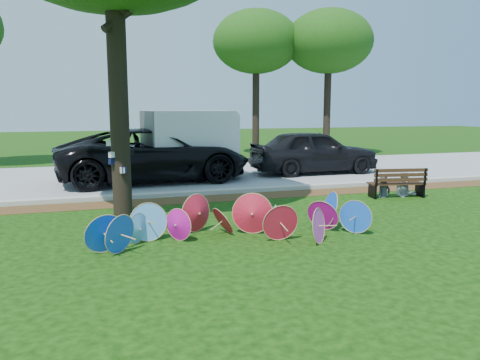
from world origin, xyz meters
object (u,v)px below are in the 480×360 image
object	(u,v)px
parasol_pile	(237,219)
black_van	(154,155)
dark_pickup	(314,152)
park_bench	(396,182)
person_right	(406,173)
cargo_trailer	(190,141)
person_left	(385,176)

from	to	relation	value
parasol_pile	black_van	size ratio (longest dim) A/B	0.86
parasol_pile	dark_pickup	bearing A→B (deg)	55.09
parasol_pile	park_bench	bearing A→B (deg)	25.96
black_van	dark_pickup	xyz separation A→B (m)	(6.09, 0.22, -0.07)
black_van	park_bench	size ratio (longest dim) A/B	4.07
black_van	person_right	size ratio (longest dim) A/B	4.89
cargo_trailer	person_left	world-z (taller)	cargo_trailer
park_bench	cargo_trailer	bearing A→B (deg)	143.83
dark_pickup	person_right	size ratio (longest dim) A/B	3.68
black_van	person_left	bearing A→B (deg)	-133.47
person_left	person_right	xyz separation A→B (m)	(0.70, 0.00, 0.05)
cargo_trailer	park_bench	world-z (taller)	cargo_trailer
park_bench	person_right	world-z (taller)	person_right
cargo_trailer	person_left	xyz separation A→B (m)	(4.57, -4.97, -0.74)
cargo_trailer	person_left	distance (m)	6.79
park_bench	person_right	distance (m)	0.43
black_van	park_bench	xyz separation A→B (m)	(6.19, -4.85, -0.49)
parasol_pile	person_left	xyz separation A→B (m)	(5.17, 2.74, 0.25)
cargo_trailer	person_right	distance (m)	7.28
person_left	black_van	bearing A→B (deg)	128.41
black_van	person_left	world-z (taller)	black_van
cargo_trailer	person_right	size ratio (longest dim) A/B	2.26
parasol_pile	cargo_trailer	world-z (taller)	cargo_trailer
parasol_pile	cargo_trailer	xyz separation A→B (m)	(0.60, 7.71, 0.99)
parasol_pile	dark_pickup	world-z (taller)	dark_pickup
park_bench	person_right	size ratio (longest dim) A/B	1.20
black_van	cargo_trailer	bearing A→B (deg)	-86.45
black_van	cargo_trailer	distance (m)	1.36
parasol_pile	black_van	distance (m)	7.59
parasol_pile	park_bench	distance (m)	6.14
park_bench	person_right	bearing A→B (deg)	17.57
dark_pickup	park_bench	bearing A→B (deg)	-179.03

